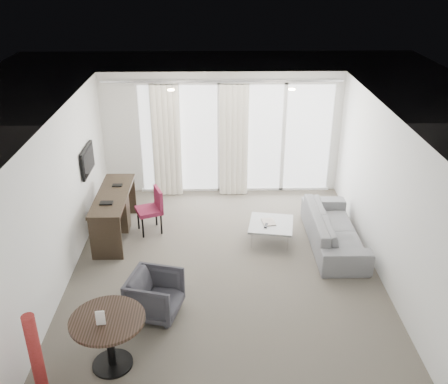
{
  "coord_description": "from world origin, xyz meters",
  "views": [
    {
      "loc": [
        -0.15,
        -6.96,
        4.74
      ],
      "look_at": [
        0.0,
        0.6,
        1.1
      ],
      "focal_mm": 40.0,
      "sensor_mm": 36.0,
      "label": 1
    }
  ],
  "objects_px": {
    "desk": "(115,214)",
    "rattan_chair_a": "(263,155)",
    "round_table": "(110,342)",
    "coffee_table": "(271,232)",
    "desk_chair": "(149,211)",
    "rattan_chair_b": "(301,150)",
    "red_lamp": "(36,357)",
    "tub_armchair": "(155,295)",
    "sofa": "(334,229)"
  },
  "relations": [
    {
      "from": "tub_armchair",
      "to": "coffee_table",
      "type": "bearing_deg",
      "value": -28.26
    },
    {
      "from": "desk",
      "to": "tub_armchair",
      "type": "distance_m",
      "value": 2.47
    },
    {
      "from": "rattan_chair_b",
      "to": "coffee_table",
      "type": "bearing_deg",
      "value": -120.42
    },
    {
      "from": "desk",
      "to": "tub_armchair",
      "type": "xyz_separation_m",
      "value": [
        0.97,
        -2.27,
        -0.09
      ]
    },
    {
      "from": "coffee_table",
      "to": "sofa",
      "type": "height_order",
      "value": "sofa"
    },
    {
      "from": "round_table",
      "to": "tub_armchair",
      "type": "height_order",
      "value": "round_table"
    },
    {
      "from": "red_lamp",
      "to": "coffee_table",
      "type": "xyz_separation_m",
      "value": [
        3.06,
        3.47,
        -0.41
      ]
    },
    {
      "from": "desk",
      "to": "rattan_chair_b",
      "type": "height_order",
      "value": "rattan_chair_b"
    },
    {
      "from": "round_table",
      "to": "rattan_chair_b",
      "type": "height_order",
      "value": "rattan_chair_b"
    },
    {
      "from": "desk_chair",
      "to": "red_lamp",
      "type": "bearing_deg",
      "value": -123.63
    },
    {
      "from": "desk_chair",
      "to": "rattan_chair_b",
      "type": "xyz_separation_m",
      "value": [
        3.32,
        3.06,
        0.02
      ]
    },
    {
      "from": "coffee_table",
      "to": "desk",
      "type": "bearing_deg",
      "value": 174.87
    },
    {
      "from": "round_table",
      "to": "rattan_chair_a",
      "type": "bearing_deg",
      "value": 68.29
    },
    {
      "from": "desk",
      "to": "rattan_chair_a",
      "type": "distance_m",
      "value": 4.2
    },
    {
      "from": "red_lamp",
      "to": "sofa",
      "type": "relative_size",
      "value": 0.55
    },
    {
      "from": "desk",
      "to": "rattan_chair_b",
      "type": "xyz_separation_m",
      "value": [
        3.93,
        3.16,
        0.03
      ]
    },
    {
      "from": "sofa",
      "to": "rattan_chair_a",
      "type": "height_order",
      "value": "rattan_chair_a"
    },
    {
      "from": "desk",
      "to": "round_table",
      "type": "bearing_deg",
      "value": -80.97
    },
    {
      "from": "coffee_table",
      "to": "rattan_chair_a",
      "type": "bearing_deg",
      "value": 87.38
    },
    {
      "from": "red_lamp",
      "to": "coffee_table",
      "type": "distance_m",
      "value": 4.64
    },
    {
      "from": "sofa",
      "to": "round_table",
      "type": "bearing_deg",
      "value": 129.66
    },
    {
      "from": "desk_chair",
      "to": "tub_armchair",
      "type": "relative_size",
      "value": 1.2
    },
    {
      "from": "tub_armchair",
      "to": "rattan_chair_a",
      "type": "distance_m",
      "value": 5.59
    },
    {
      "from": "red_lamp",
      "to": "rattan_chair_a",
      "type": "bearing_deg",
      "value": 64.29
    },
    {
      "from": "coffee_table",
      "to": "sofa",
      "type": "distance_m",
      "value": 1.12
    },
    {
      "from": "sofa",
      "to": "red_lamp",
      "type": "bearing_deg",
      "value": 128.37
    },
    {
      "from": "desk",
      "to": "sofa",
      "type": "distance_m",
      "value": 3.97
    },
    {
      "from": "desk_chair",
      "to": "coffee_table",
      "type": "xyz_separation_m",
      "value": [
        2.23,
        -0.36,
        -0.25
      ]
    },
    {
      "from": "rattan_chair_a",
      "to": "sofa",
      "type": "bearing_deg",
      "value": -97.9
    },
    {
      "from": "coffee_table",
      "to": "rattan_chair_a",
      "type": "xyz_separation_m",
      "value": [
        0.15,
        3.2,
        0.23
      ]
    },
    {
      "from": "round_table",
      "to": "desk",
      "type": "bearing_deg",
      "value": 99.03
    },
    {
      "from": "round_table",
      "to": "coffee_table",
      "type": "xyz_separation_m",
      "value": [
        2.33,
        3.01,
        -0.2
      ]
    },
    {
      "from": "rattan_chair_a",
      "to": "desk_chair",
      "type": "bearing_deg",
      "value": -153.73
    },
    {
      "from": "desk",
      "to": "sofa",
      "type": "xyz_separation_m",
      "value": [
        3.95,
        -0.42,
        -0.11
      ]
    },
    {
      "from": "desk",
      "to": "coffee_table",
      "type": "bearing_deg",
      "value": -5.13
    },
    {
      "from": "desk_chair",
      "to": "round_table",
      "type": "distance_m",
      "value": 3.38
    },
    {
      "from": "desk_chair",
      "to": "red_lamp",
      "type": "relative_size",
      "value": 0.73
    },
    {
      "from": "desk",
      "to": "round_table",
      "type": "distance_m",
      "value": 3.31
    },
    {
      "from": "desk",
      "to": "coffee_table",
      "type": "height_order",
      "value": "desk"
    },
    {
      "from": "desk",
      "to": "rattan_chair_a",
      "type": "height_order",
      "value": "desk"
    },
    {
      "from": "rattan_chair_a",
      "to": "tub_armchair",
      "type": "bearing_deg",
      "value": -134.94
    },
    {
      "from": "tub_armchair",
      "to": "rattan_chair_b",
      "type": "distance_m",
      "value": 6.19
    },
    {
      "from": "round_table",
      "to": "tub_armchair",
      "type": "xyz_separation_m",
      "value": [
        0.45,
        1.0,
        -0.05
      ]
    },
    {
      "from": "desk_chair",
      "to": "tub_armchair",
      "type": "height_order",
      "value": "desk_chair"
    },
    {
      "from": "desk",
      "to": "rattan_chair_b",
      "type": "bearing_deg",
      "value": 38.83
    },
    {
      "from": "desk_chair",
      "to": "rattan_chair_a",
      "type": "distance_m",
      "value": 3.7
    },
    {
      "from": "rattan_chair_a",
      "to": "round_table",
      "type": "bearing_deg",
      "value": -135.47
    },
    {
      "from": "round_table",
      "to": "rattan_chair_a",
      "type": "relative_size",
      "value": 1.14
    },
    {
      "from": "desk",
      "to": "round_table",
      "type": "xyz_separation_m",
      "value": [
        0.52,
        -3.27,
        -0.05
      ]
    },
    {
      "from": "tub_armchair",
      "to": "coffee_table",
      "type": "relative_size",
      "value": 0.93
    }
  ]
}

